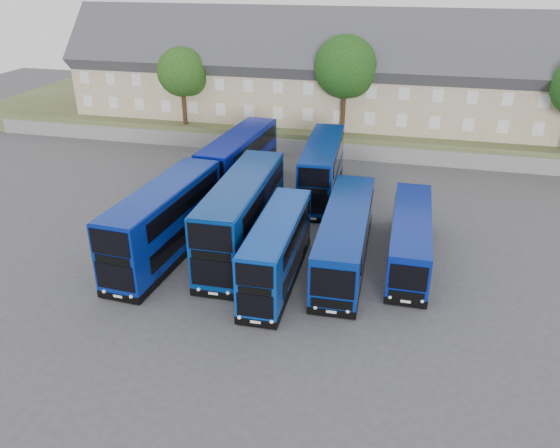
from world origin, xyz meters
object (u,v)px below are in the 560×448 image
at_px(dd_front_left, 165,223).
at_px(tree_west, 184,74).
at_px(coach_east_a, 345,238).
at_px(dd_front_mid, 242,217).
at_px(tree_mid, 347,69).

relative_size(dd_front_left, tree_west, 1.52).
distance_m(dd_front_left, coach_east_a, 11.23).
xyz_separation_m(dd_front_mid, coach_east_a, (6.58, 0.06, -0.68)).
distance_m(dd_front_left, dd_front_mid, 4.83).
relative_size(dd_front_mid, tree_mid, 1.32).
distance_m(dd_front_mid, coach_east_a, 6.61).
bearing_deg(dd_front_left, coach_east_a, 13.28).
relative_size(tree_west, tree_mid, 0.83).
height_order(dd_front_left, tree_mid, tree_mid).
height_order(dd_front_mid, coach_east_a, dd_front_mid).
bearing_deg(tree_west, dd_front_mid, -59.16).
bearing_deg(dd_front_mid, tree_mid, 79.47).
xyz_separation_m(dd_front_mid, tree_mid, (3.47, 21.48, 5.71)).
bearing_deg(tree_west, tree_mid, 1.79).
distance_m(dd_front_mid, tree_west, 24.88).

